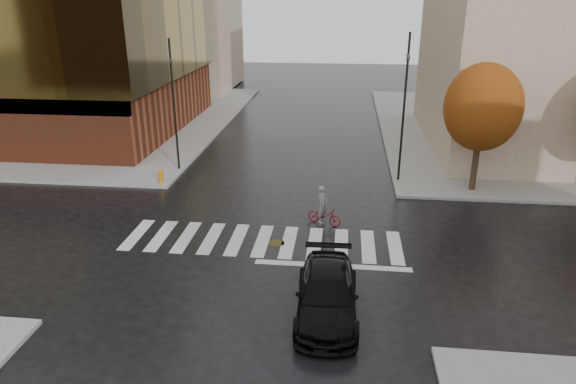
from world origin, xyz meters
The scene contains 11 objects.
ground centered at (0.00, 0.00, 0.00)m, with size 120.00×120.00×0.00m, color black.
sidewalk_nw centered at (-21.00, 21.00, 0.07)m, with size 30.00×30.00×0.15m, color gray.
crosswalk centered at (0.00, 0.50, 0.01)m, with size 12.00×3.00×0.01m, color silver.
building_ne_tan centered at (17.00, 17.00, 9.15)m, with size 16.00×16.00×18.00m, color tan.
tree_ne_a centered at (10.00, 7.40, 4.46)m, with size 3.80×3.80×6.50m.
sedan centered at (2.89, -4.42, 0.70)m, with size 1.96×4.83×1.40m, color black.
cyclist centered at (2.46, 2.47, 0.63)m, with size 1.71×1.17×1.84m.
traffic_light_nw centered at (-6.30, 9.00, 4.34)m, with size 0.22×0.20×7.35m.
traffic_light_ne centered at (6.30, 8.50, 4.65)m, with size 0.21×0.23×7.80m.
fire_hydrant centered at (-6.50, 6.50, 0.57)m, with size 0.27×0.27×0.76m.
manhole centered at (0.60, 0.34, 0.01)m, with size 0.68×0.68×0.01m, color #4C421B.
Camera 1 is at (3.22, -18.64, 9.71)m, focal length 32.00 mm.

